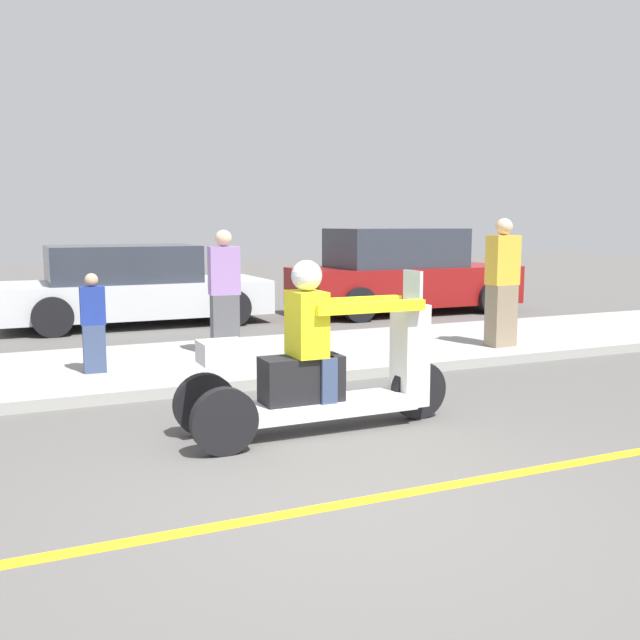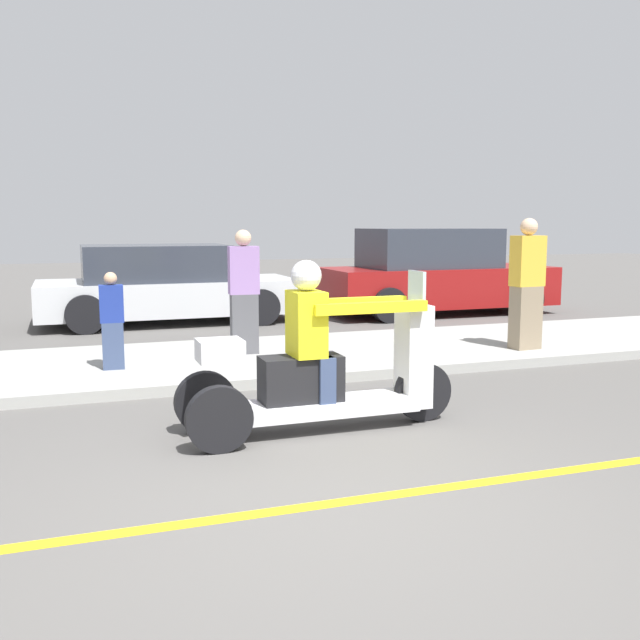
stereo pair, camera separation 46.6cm
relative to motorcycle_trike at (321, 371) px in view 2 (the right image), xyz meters
name	(u,v)px [view 2 (the right image)]	position (x,y,z in m)	size (l,w,h in m)	color
ground_plane	(328,504)	(-0.51, -1.55, -0.53)	(60.00, 60.00, 0.00)	#565451
lane_stripe	(399,494)	(-0.01, -1.55, -0.53)	(24.00, 0.12, 0.01)	gold
sidewalk_strip	(199,363)	(-0.51, 3.05, -0.47)	(28.00, 2.80, 0.12)	#9E9E99
motorcycle_trike	(321,371)	(0.00, 0.00, 0.00)	(2.46, 0.67, 1.48)	black
spectator_far_back	(527,286)	(3.70, 2.28, 0.42)	(0.43, 0.28, 1.73)	gray
spectator_with_child	(244,294)	(0.10, 3.21, 0.35)	(0.39, 0.25, 1.58)	#515156
spectator_near_curb	(112,323)	(-1.55, 2.74, 0.13)	(0.27, 0.17, 1.11)	#38476B
parked_car_lot_left	(164,286)	(-0.37, 7.31, 0.14)	(4.52, 2.09, 1.40)	silver
parked_car_lot_right	(435,274)	(4.82, 6.79, 0.25)	(4.53, 1.94, 1.68)	maroon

